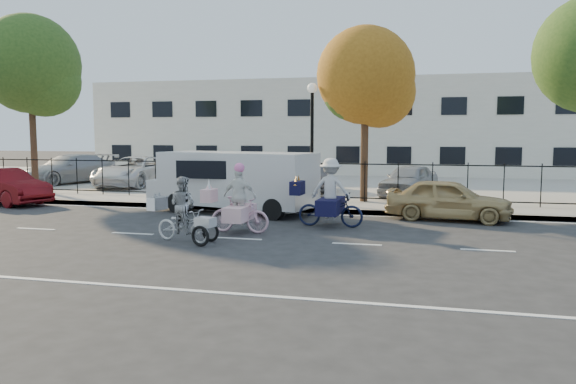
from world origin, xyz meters
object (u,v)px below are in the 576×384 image
(bull_bike, at_px, (330,199))
(pedestrian, at_px, (185,177))
(lot_car_a, at_px, (69,169))
(lot_car_d, at_px, (409,180))
(white_van, at_px, (234,180))
(lamppost, at_px, (312,121))
(gold_sedan, at_px, (449,199))
(lot_car_c, at_px, (313,177))
(lot_car_b, at_px, (135,171))
(unicorn_bike, at_px, (239,207))
(zebra_trike, at_px, (183,217))
(red_sedan, at_px, (4,186))

(bull_bike, bearing_deg, pedestrian, 63.07)
(lot_car_a, bearing_deg, lot_car_d, 12.56)
(white_van, bearing_deg, lamppost, 60.27)
(bull_bike, bearing_deg, white_van, 62.71)
(gold_sedan, height_order, pedestrian, pedestrian)
(white_van, height_order, gold_sedan, white_van)
(gold_sedan, xyz_separation_m, lot_car_a, (-18.25, 6.96, 0.23))
(bull_bike, distance_m, lot_car_c, 8.52)
(pedestrian, bearing_deg, lot_car_b, -71.57)
(lot_car_d, bearing_deg, unicorn_bike, -98.45)
(lot_car_a, height_order, lot_car_c, lot_car_a)
(bull_bike, xyz_separation_m, lot_car_c, (-2.13, 8.25, -0.03))
(bull_bike, xyz_separation_m, lot_car_d, (2.01, 7.18, 0.01))
(gold_sedan, height_order, lot_car_b, lot_car_b)
(lamppost, xyz_separation_m, pedestrian, (-4.53, -1.12, -2.04))
(lamppost, relative_size, zebra_trike, 2.28)
(white_van, bearing_deg, unicorn_bike, -56.32)
(zebra_trike, height_order, bull_bike, bull_bike)
(red_sedan, xyz_separation_m, lot_car_c, (10.66, 6.15, 0.08))
(white_van, xyz_separation_m, lot_car_d, (5.59, 5.18, -0.33))
(lot_car_c, bearing_deg, red_sedan, -158.14)
(lamppost, relative_size, unicorn_bike, 2.29)
(lot_car_c, bearing_deg, zebra_trike, -103.13)
(white_van, height_order, lot_car_b, white_van)
(unicorn_bike, bearing_deg, lot_car_d, -23.77)
(lamppost, distance_m, bull_bike, 5.17)
(bull_bike, bearing_deg, zebra_trike, 136.60)
(zebra_trike, bearing_deg, pedestrian, 38.45)
(gold_sedan, height_order, lot_car_a, lot_car_a)
(white_van, height_order, lot_car_a, white_van)
(unicorn_bike, relative_size, lot_car_c, 0.52)
(white_van, xyz_separation_m, lot_car_c, (1.45, 6.24, -0.37))
(lot_car_b, bearing_deg, zebra_trike, -55.07)
(gold_sedan, bearing_deg, lamppost, 72.06)
(red_sedan, bearing_deg, lot_car_b, -0.34)
(red_sedan, bearing_deg, bull_bike, -82.76)
(pedestrian, relative_size, lot_car_b, 0.36)
(zebra_trike, xyz_separation_m, lot_car_b, (-7.74, 11.57, 0.23))
(red_sedan, xyz_separation_m, lot_car_d, (14.80, 5.09, 0.12))
(lamppost, height_order, unicorn_bike, lamppost)
(lot_car_a, bearing_deg, pedestrian, -14.02)
(lot_car_b, bearing_deg, pedestrian, -45.47)
(red_sedan, distance_m, lot_car_d, 15.65)
(unicorn_bike, bearing_deg, lot_car_b, 42.59)
(bull_bike, bearing_deg, lot_car_b, 53.91)
(unicorn_bike, relative_size, lot_car_a, 0.38)
(lamppost, xyz_separation_m, zebra_trike, (-1.71, -7.49, -2.49))
(unicorn_bike, height_order, gold_sedan, unicorn_bike)
(unicorn_bike, height_order, red_sedan, unicorn_bike)
(lot_car_a, xyz_separation_m, lot_car_b, (4.03, -0.57, -0.02))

